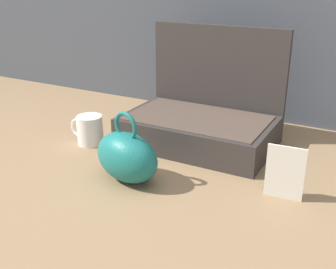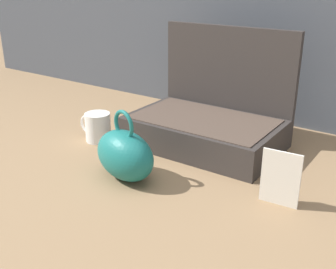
{
  "view_description": "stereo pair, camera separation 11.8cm",
  "coord_description": "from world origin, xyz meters",
  "px_view_note": "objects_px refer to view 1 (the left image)",
  "views": [
    {
      "loc": [
        0.52,
        -0.99,
        0.55
      ],
      "look_at": [
        -0.0,
        -0.02,
        0.11
      ],
      "focal_mm": 44.01,
      "sensor_mm": 36.0,
      "label": 1
    },
    {
      "loc": [
        0.62,
        -0.92,
        0.55
      ],
      "look_at": [
        -0.0,
        -0.02,
        0.11
      ],
      "focal_mm": 44.01,
      "sensor_mm": 36.0,
      "label": 2
    }
  ],
  "objects_px": {
    "open_suitcase": "(202,119)",
    "coffee_mug": "(89,130)",
    "teal_pouch_handbag": "(127,156)",
    "info_card_left": "(285,173)"
  },
  "relations": [
    {
      "from": "coffee_mug",
      "to": "info_card_left",
      "type": "height_order",
      "value": "info_card_left"
    },
    {
      "from": "open_suitcase",
      "to": "teal_pouch_handbag",
      "type": "relative_size",
      "value": 2.11
    },
    {
      "from": "info_card_left",
      "to": "teal_pouch_handbag",
      "type": "bearing_deg",
      "value": -169.25
    },
    {
      "from": "coffee_mug",
      "to": "info_card_left",
      "type": "distance_m",
      "value": 0.67
    },
    {
      "from": "teal_pouch_handbag",
      "to": "coffee_mug",
      "type": "relative_size",
      "value": 1.84
    },
    {
      "from": "open_suitcase",
      "to": "coffee_mug",
      "type": "xyz_separation_m",
      "value": [
        -0.33,
        -0.19,
        -0.03
      ]
    },
    {
      "from": "teal_pouch_handbag",
      "to": "info_card_left",
      "type": "xyz_separation_m",
      "value": [
        0.41,
        0.11,
        0.0
      ]
    },
    {
      "from": "teal_pouch_handbag",
      "to": "info_card_left",
      "type": "distance_m",
      "value": 0.42
    },
    {
      "from": "coffee_mug",
      "to": "teal_pouch_handbag",
      "type": "bearing_deg",
      "value": -31.59
    },
    {
      "from": "coffee_mug",
      "to": "open_suitcase",
      "type": "bearing_deg",
      "value": 30.75
    }
  ]
}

